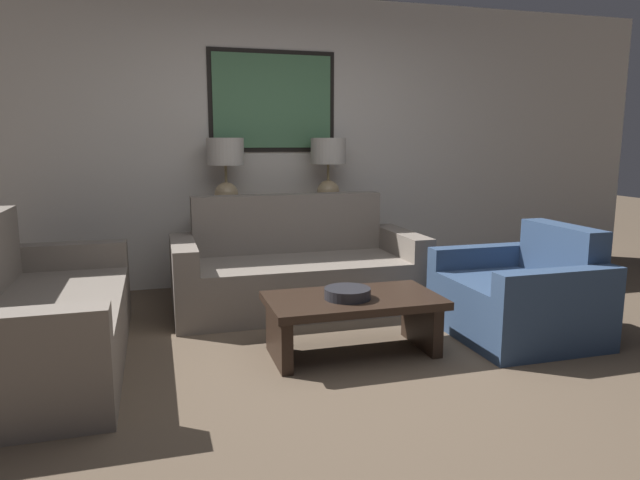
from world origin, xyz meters
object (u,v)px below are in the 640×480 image
Objects in this scene: table_lamp_left at (226,164)px; decorative_bowl at (347,293)px; console_table at (279,247)px; coffee_table at (353,312)px; armchair_near_back_wall at (521,298)px; table_lamp_right at (328,163)px; couch_by_back_wall at (297,271)px; couch_by_side at (34,319)px.

decorative_bowl is (0.51, -1.84, -0.73)m from table_lamp_left.
console_table reaches higher than coffee_table.
armchair_near_back_wall reaches higher than console_table.
decorative_bowl is 0.29× the size of armchair_near_back_wall.
decorative_bowl is at bearing -146.31° from coffee_table.
table_lamp_right is at bearing 115.57° from armchair_near_back_wall.
table_lamp_left reaches higher than couch_by_back_wall.
table_lamp_right is 2.84m from couch_by_side.
console_table is 2.34× the size of table_lamp_right.
console_table is at bearing 91.18° from decorative_bowl.
table_lamp_right is 0.63× the size of armchair_near_back_wall.
couch_by_back_wall is 2.00× the size of armchair_near_back_wall.
console_table reaches higher than decorative_bowl.
table_lamp_right is 2.15× the size of decorative_bowl.
coffee_table is at bearing 33.69° from decorative_bowl.
console_table is at bearing 92.74° from coffee_table.
armchair_near_back_wall is at bearing -40.09° from couch_by_back_wall.
coffee_table is at bearing -10.40° from couch_by_side.
table_lamp_right reaches higher than decorative_bowl.
couch_by_back_wall is 1.00× the size of couch_by_side.
coffee_table is 1.24m from armchair_near_back_wall.
armchair_near_back_wall is (0.86, -1.79, -0.87)m from table_lamp_right.
console_table is at bearing 126.59° from armchair_near_back_wall.
console_table is 2.33m from couch_by_side.
table_lamp_left is at bearing 180.00° from table_lamp_right.
table_lamp_left reaches higher than armchair_near_back_wall.
coffee_table is (0.09, -1.81, -0.10)m from console_table.
coffee_table is 0.15m from decorative_bowl.
console_table is 1.47× the size of armchair_near_back_wall.
table_lamp_right is (0.95, 0.00, 0.00)m from table_lamp_left.
table_lamp_right is 1.18m from couch_by_back_wall.
table_lamp_right is at bearing 77.94° from coffee_table.
table_lamp_right reaches higher than couch_by_side.
table_lamp_left is 0.57× the size of coffee_table.
couch_by_back_wall is at bearing -125.13° from table_lamp_right.
couch_by_side is (-2.28, -1.46, -0.85)m from table_lamp_right.
table_lamp_left reaches higher than console_table.
couch_by_back_wall reaches higher than console_table.
table_lamp_right is at bearing 76.70° from decorative_bowl.
console_table is 2.23m from armchair_near_back_wall.
coffee_table is at bearing -72.80° from table_lamp_left.
table_lamp_right is at bearing 0.00° from table_lamp_left.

